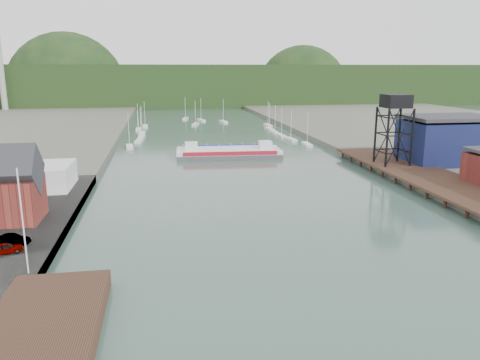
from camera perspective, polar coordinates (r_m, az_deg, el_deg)
name	(u,v)px	position (r m, az deg, el deg)	size (l,w,h in m)	color
ground	(341,305)	(51.20, 12.26, -14.68)	(600.00, 600.00, 0.00)	#2E4841
west_stage	(46,322)	(48.93, -22.57, -15.68)	(10.00, 18.00, 1.80)	black
east_pier	(430,177)	(104.83, 22.15, 0.35)	(14.00, 70.00, 2.45)	black
white_shed	(22,177)	(97.47, -25.00, 0.32)	(18.00, 12.00, 4.50)	silver
flagpole	(23,222)	(56.31, -24.96, -4.65)	(0.16, 0.16, 12.00)	silver
lift_tower	(396,106)	(113.05, 18.45, 8.61)	(6.50, 6.50, 16.00)	black
blue_shed	(447,140)	(123.31, 23.92, 4.47)	(20.50, 14.50, 11.30)	#0B0C33
marina_sailboats	(208,131)	(182.55, -3.93, 6.03)	(57.71, 92.65, 0.90)	silver
distant_hills	(179,88)	(343.58, -7.42, 11.11)	(500.00, 120.00, 80.00)	black
chain_ferry	(229,152)	(130.14, -1.40, 3.42)	(29.20, 13.08, 4.12)	#474749
car_west_a	(6,248)	(65.11, -26.65, -7.44)	(1.55, 3.84, 1.31)	#999999
car_west_b	(12,240)	(67.60, -26.02, -6.57)	(1.51, 4.34, 1.43)	#999999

